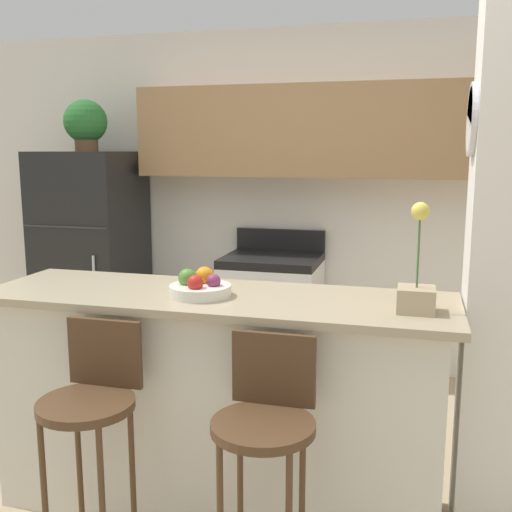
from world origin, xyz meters
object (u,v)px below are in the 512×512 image
object	(u,v)px
orchid_vase	(417,287)
fruit_bowl	(200,287)
bar_stool_right	(266,428)
bar_stool_left	(92,407)
potted_plant_on_fridge	(86,123)
stove_range	(272,316)
trash_bin	(148,354)
refrigerator	(92,260)

from	to	relation	value
orchid_vase	fruit_bowl	distance (m)	0.92
bar_stool_right	fruit_bowl	size ratio (longest dim) A/B	3.65
bar_stool_left	bar_stool_right	distance (m)	0.71
bar_stool_right	potted_plant_on_fridge	world-z (taller)	potted_plant_on_fridge
stove_range	trash_bin	distance (m)	0.95
stove_range	potted_plant_on_fridge	distance (m)	2.00
stove_range	orchid_vase	distance (m)	2.14
stove_range	orchid_vase	bearing A→B (deg)	-60.27
refrigerator	orchid_vase	world-z (taller)	refrigerator
orchid_vase	refrigerator	bearing A→B (deg)	144.97
bar_stool_left	potted_plant_on_fridge	distance (m)	2.71
stove_range	bar_stool_left	world-z (taller)	stove_range
refrigerator	potted_plant_on_fridge	world-z (taller)	potted_plant_on_fridge
orchid_vase	fruit_bowl	xyz separation A→B (m)	(-0.92, 0.02, -0.06)
bar_stool_right	orchid_vase	xyz separation A→B (m)	(0.51, 0.40, 0.47)
orchid_vase	fruit_bowl	bearing A→B (deg)	178.54
refrigerator	trash_bin	xyz separation A→B (m)	(0.56, -0.24, -0.64)
stove_range	bar_stool_right	xyz separation A→B (m)	(0.50, -2.17, 0.21)
orchid_vase	trash_bin	bearing A→B (deg)	141.98
refrigerator	bar_stool_left	distance (m)	2.44
stove_range	trash_bin	bearing A→B (deg)	-160.34
trash_bin	potted_plant_on_fridge	bearing A→B (deg)	156.54
refrigerator	potted_plant_on_fridge	xyz separation A→B (m)	(-0.00, 0.00, 1.03)
refrigerator	stove_range	xyz separation A→B (m)	(1.42, 0.06, -0.37)
orchid_vase	trash_bin	size ratio (longest dim) A/B	1.14
bar_stool_left	stove_range	bearing A→B (deg)	84.54
trash_bin	fruit_bowl	bearing A→B (deg)	-56.48
fruit_bowl	refrigerator	bearing A→B (deg)	132.05
stove_range	orchid_vase	world-z (taller)	orchid_vase
bar_stool_left	potted_plant_on_fridge	bearing A→B (deg)	119.95
bar_stool_right	trash_bin	distance (m)	2.35
refrigerator	stove_range	distance (m)	1.47
bar_stool_left	trash_bin	size ratio (longest dim) A/B	2.61
bar_stool_left	potted_plant_on_fridge	world-z (taller)	potted_plant_on_fridge
bar_stool_right	fruit_bowl	xyz separation A→B (m)	(-0.41, 0.43, 0.41)
stove_range	orchid_vase	size ratio (longest dim) A/B	2.46
orchid_vase	fruit_bowl	size ratio (longest dim) A/B	1.60
bar_stool_right	potted_plant_on_fridge	xyz separation A→B (m)	(-1.92, 2.11, 1.19)
trash_bin	orchid_vase	bearing A→B (deg)	-38.02
refrigerator	bar_stool_left	xyz separation A→B (m)	(1.21, -2.11, -0.16)
bar_stool_right	refrigerator	bearing A→B (deg)	132.36
stove_range	bar_stool_right	size ratio (longest dim) A/B	1.08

